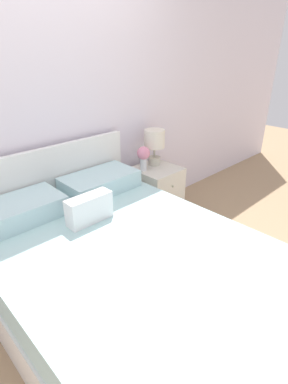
# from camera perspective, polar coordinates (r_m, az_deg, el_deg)

# --- Properties ---
(ground_plane) EXTENTS (12.00, 12.00, 0.00)m
(ground_plane) POSITION_cam_1_polar(r_m,az_deg,el_deg) (2.91, -16.23, -10.58)
(ground_plane) COLOR tan
(wall_back) EXTENTS (8.00, 0.06, 2.60)m
(wall_back) POSITION_cam_1_polar(r_m,az_deg,el_deg) (2.46, -20.91, 15.43)
(wall_back) COLOR white
(wall_back) RESTS_ON ground_plane
(bed) EXTENTS (1.50, 2.18, 0.98)m
(bed) POSITION_cam_1_polar(r_m,az_deg,el_deg) (2.03, -2.66, -16.56)
(bed) COLOR white
(bed) RESTS_ON ground_plane
(nightstand) EXTENTS (0.42, 0.45, 0.58)m
(nightstand) POSITION_cam_1_polar(r_m,az_deg,el_deg) (3.13, 2.36, -0.39)
(nightstand) COLOR silver
(nightstand) RESTS_ON ground_plane
(table_lamp) EXTENTS (0.21, 0.21, 0.36)m
(table_lamp) POSITION_cam_1_polar(r_m,az_deg,el_deg) (3.03, 2.02, 9.55)
(table_lamp) COLOR beige
(table_lamp) RESTS_ON nightstand
(flower_vase) EXTENTS (0.13, 0.13, 0.24)m
(flower_vase) POSITION_cam_1_polar(r_m,az_deg,el_deg) (2.90, -0.07, 6.98)
(flower_vase) COLOR white
(flower_vase) RESTS_ON nightstand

